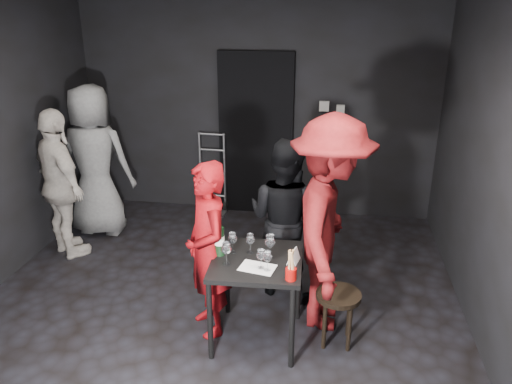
% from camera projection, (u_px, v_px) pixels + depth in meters
% --- Properties ---
extents(floor, '(4.50, 5.00, 0.02)m').
position_uv_depth(floor, '(214.00, 315.00, 4.54)').
color(floor, black).
rests_on(floor, ground).
extents(wall_back, '(4.50, 0.04, 2.70)m').
position_uv_depth(wall_back, '(257.00, 111.00, 6.35)').
color(wall_back, black).
rests_on(wall_back, ground).
extents(wall_right, '(0.04, 5.00, 2.70)m').
position_uv_depth(wall_right, '(503.00, 191.00, 3.72)').
color(wall_right, black).
rests_on(wall_right, ground).
extents(doorway, '(0.95, 0.10, 2.10)m').
position_uv_depth(doorway, '(256.00, 135.00, 6.40)').
color(doorway, black).
rests_on(doorway, ground).
extents(wallbox_upper, '(0.12, 0.06, 0.12)m').
position_uv_depth(wallbox_upper, '(324.00, 106.00, 6.14)').
color(wallbox_upper, '#B7B7B2').
rests_on(wallbox_upper, wall_back).
extents(wallbox_lower, '(0.10, 0.06, 0.14)m').
position_uv_depth(wallbox_lower, '(340.00, 111.00, 6.13)').
color(wallbox_lower, '#B7B7B2').
rests_on(wallbox_lower, wall_back).
extents(hand_truck, '(0.37, 0.32, 1.08)m').
position_uv_depth(hand_truck, '(213.00, 197.00, 6.67)').
color(hand_truck, '#B2B2B7').
rests_on(hand_truck, floor).
extents(tasting_table, '(0.72, 0.72, 0.75)m').
position_uv_depth(tasting_table, '(257.00, 270.00, 4.02)').
color(tasting_table, black).
rests_on(tasting_table, floor).
extents(stool, '(0.37, 0.37, 0.47)m').
position_uv_depth(stool, '(338.00, 303.00, 4.06)').
color(stool, black).
rests_on(stool, floor).
extents(server_red, '(0.61, 0.67, 1.53)m').
position_uv_depth(server_red, '(207.00, 249.00, 4.10)').
color(server_red, maroon).
rests_on(server_red, floor).
extents(woman_black, '(0.87, 0.70, 1.58)m').
position_uv_depth(woman_black, '(284.00, 216.00, 4.67)').
color(woman_black, black).
rests_on(woman_black, floor).
extents(man_maroon, '(0.76, 1.53, 2.32)m').
position_uv_depth(man_maroon, '(331.00, 200.00, 4.07)').
color(man_maroon, maroon).
rests_on(man_maroon, floor).
extents(bystander_cream, '(1.15, 1.06, 1.82)m').
position_uv_depth(bystander_cream, '(60.00, 178.00, 5.31)').
color(bystander_cream, beige).
rests_on(bystander_cream, floor).
extents(bystander_grey, '(1.07, 0.60, 2.17)m').
position_uv_depth(bystander_grey, '(93.00, 146.00, 5.79)').
color(bystander_grey, slate).
rests_on(bystander_grey, floor).
extents(tasting_mat, '(0.30, 0.23, 0.00)m').
position_uv_depth(tasting_mat, '(257.00, 268.00, 3.85)').
color(tasting_mat, white).
rests_on(tasting_mat, tasting_table).
extents(wine_glass_a, '(0.08, 0.08, 0.21)m').
position_uv_depth(wine_glass_a, '(226.00, 252.00, 3.87)').
color(wine_glass_a, white).
rests_on(wine_glass_a, tasting_table).
extents(wine_glass_b, '(0.10, 0.10, 0.20)m').
position_uv_depth(wine_glass_b, '(232.00, 242.00, 4.05)').
color(wine_glass_b, white).
rests_on(wine_glass_b, tasting_table).
extents(wine_glass_c, '(0.08, 0.08, 0.19)m').
position_uv_depth(wine_glass_c, '(250.00, 243.00, 4.05)').
color(wine_glass_c, white).
rests_on(wine_glass_c, tasting_table).
extents(wine_glass_d, '(0.07, 0.07, 0.18)m').
position_uv_depth(wine_glass_d, '(261.00, 258.00, 3.82)').
color(wine_glass_d, white).
rests_on(wine_glass_d, tasting_table).
extents(wine_glass_e, '(0.08, 0.08, 0.18)m').
position_uv_depth(wine_glass_e, '(267.00, 260.00, 3.78)').
color(wine_glass_e, white).
rests_on(wine_glass_e, tasting_table).
extents(wine_glass_f, '(0.10, 0.10, 0.22)m').
position_uv_depth(wine_glass_f, '(270.00, 245.00, 3.97)').
color(wine_glass_f, white).
rests_on(wine_glass_f, tasting_table).
extents(wine_bottle, '(0.08, 0.08, 0.34)m').
position_uv_depth(wine_bottle, '(219.00, 240.00, 4.01)').
color(wine_bottle, black).
rests_on(wine_bottle, tasting_table).
extents(breadstick_cup, '(0.08, 0.08, 0.26)m').
position_uv_depth(breadstick_cup, '(291.00, 266.00, 3.65)').
color(breadstick_cup, '#9D0A07').
rests_on(breadstick_cup, tasting_table).
extents(reserved_card, '(0.11, 0.15, 0.11)m').
position_uv_depth(reserved_card, '(292.00, 256.00, 3.92)').
color(reserved_card, white).
rests_on(reserved_card, tasting_table).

